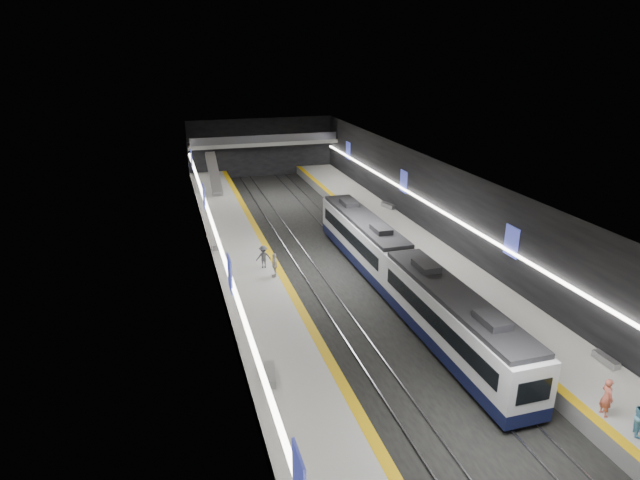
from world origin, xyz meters
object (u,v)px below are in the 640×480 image
object	(u,v)px
train	(400,271)
escalator	(214,173)
bench_right_far	(388,206)
passenger_left_b	(263,257)
bench_left_near	(270,375)
passenger_left_a	(275,265)
passenger_right_a	(607,398)
bench_left_far	(216,244)
bench_right_near	(606,360)

from	to	relation	value
train	escalator	xyz separation A→B (m)	(-10.00, 31.76, 0.70)
bench_right_far	passenger_left_b	xyz separation A→B (m)	(-15.85, -12.21, 0.69)
bench_left_near	passenger_left_b	xyz separation A→B (m)	(2.47, 14.70, 0.68)
passenger_left_a	passenger_left_b	size ratio (longest dim) A/B	1.01
bench_right_far	passenger_right_a	bearing A→B (deg)	-111.29
escalator	bench_left_near	xyz separation A→B (m)	(-1.33, -40.33, -1.66)
bench_left_far	escalator	bearing A→B (deg)	92.73
escalator	bench_left_far	xyz separation A→B (m)	(-1.95, -20.01, -1.65)
escalator	bench_left_near	world-z (taller)	escalator
passenger_left_a	passenger_right_a	bearing A→B (deg)	42.25
escalator	bench_left_near	size ratio (longest dim) A/B	4.05
train	bench_right_far	world-z (taller)	train
bench_left_near	escalator	bearing A→B (deg)	97.28
escalator	bench_left_near	bearing A→B (deg)	-91.89
escalator	passenger_left_b	bearing A→B (deg)	-87.44
bench_left_near	bench_left_far	size ratio (longest dim) A/B	0.98
bench_right_near	passenger_left_b	size ratio (longest dim) A/B	0.89
passenger_right_a	passenger_left_b	distance (m)	25.25
bench_left_near	passenger_right_a	xyz separation A→B (m)	(14.70, -7.39, 0.75)
bench_left_near	bench_right_far	size ratio (longest dim) A/B	1.06
train	bench_left_near	distance (m)	14.23
bench_left_far	passenger_left_a	distance (m)	8.38
escalator	bench_right_far	size ratio (longest dim) A/B	4.28
bench_left_near	bench_left_far	bearing A→B (deg)	100.92
train	bench_right_far	size ratio (longest dim) A/B	16.08
escalator	bench_left_far	bearing A→B (deg)	-95.57
passenger_left_a	bench_left_near	bearing A→B (deg)	-0.98
bench_left_near	bench_right_far	bearing A→B (deg)	64.90
passenger_right_a	passenger_left_a	distance (m)	23.34
bench_left_far	bench_right_near	world-z (taller)	bench_left_far
bench_right_near	bench_right_far	size ratio (longest dim) A/B	0.88
bench_left_far	passenger_right_a	world-z (taller)	passenger_right_a
bench_right_far	passenger_left_a	world-z (taller)	passenger_left_a
train	passenger_left_b	bearing A→B (deg)	145.30
passenger_right_a	bench_left_near	bearing A→B (deg)	70.11
bench_left_far	passenger_left_a	xyz separation A→B (m)	(3.58, -7.54, 0.69)
bench_left_far	passenger_right_a	distance (m)	31.67
train	passenger_left_a	distance (m)	9.38
bench_right_near	passenger_left_b	xyz separation A→B (m)	(-15.70, 18.51, 0.72)
bench_right_far	bench_left_far	bearing A→B (deg)	-176.08
bench_left_near	bench_right_near	xyz separation A→B (m)	(18.17, -3.81, -0.04)
bench_left_near	passenger_left_b	distance (m)	14.92
bench_left_near	bench_left_far	distance (m)	20.33
bench_left_near	bench_right_near	distance (m)	18.57
train	passenger_left_b	size ratio (longest dim) A/B	16.31
bench_right_far	passenger_right_a	xyz separation A→B (m)	(-3.63, -34.30, 0.76)
bench_left_far	bench_right_far	size ratio (longest dim) A/B	1.08
escalator	bench_right_near	xyz separation A→B (m)	(16.84, -44.14, -1.70)
passenger_left_b	passenger_right_a	bearing A→B (deg)	117.32
passenger_left_b	passenger_left_a	bearing A→B (deg)	102.42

